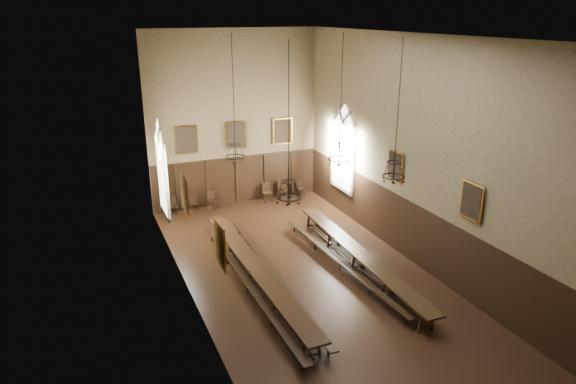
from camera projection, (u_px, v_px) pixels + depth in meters
floor at (308, 277)px, 19.94m from camera, size 9.00×18.00×0.02m
ceiling at (312, 35)px, 16.93m from camera, size 9.00×18.00×0.02m
wall_back at (235, 120)px, 26.26m from camera, size 9.00×0.02×9.00m
wall_front at (496, 280)px, 10.62m from camera, size 9.00×0.02×9.00m
wall_left at (186, 181)px, 16.77m from camera, size 0.02×18.00×9.00m
wall_right at (414, 153)px, 20.10m from camera, size 0.02×18.00×9.00m
wainscot_panelling at (309, 248)px, 19.52m from camera, size 9.00×18.00×2.50m
table_left at (256, 276)px, 19.18m from camera, size 0.88×10.52×0.82m
table_right at (358, 260)px, 20.39m from camera, size 1.02×10.03×0.78m
bench_left_outer at (247, 284)px, 18.78m from camera, size 0.40×10.51×0.47m
bench_left_inner at (274, 276)px, 19.39m from camera, size 0.61×10.35×0.47m
bench_right_inner at (340, 264)px, 20.36m from camera, size 0.66×9.07×0.41m
bench_right_outer at (363, 256)px, 20.96m from camera, size 0.83×9.82×0.44m
chair_0 at (174, 210)px, 25.93m from camera, size 0.40×0.40×0.89m
chair_1 at (195, 207)px, 26.35m from camera, size 0.40×0.40×0.88m
chair_2 at (213, 204)px, 26.69m from camera, size 0.50×0.50×0.95m
chair_5 at (267, 196)px, 27.77m from camera, size 0.44×0.44×1.00m
chair_6 at (283, 193)px, 28.21m from camera, size 0.45×0.45×0.99m
chair_7 at (301, 191)px, 28.60m from camera, size 0.43×0.43×0.86m
chandelier_back_left at (235, 148)px, 20.14m from camera, size 0.80×0.80×4.83m
chandelier_back_right at (339, 152)px, 21.20m from camera, size 0.94×0.94×5.22m
chandelier_front_left at (289, 187)px, 16.05m from camera, size 0.81×0.81×4.93m
chandelier_front_right at (394, 167)px, 17.38m from camera, size 0.78×0.78×4.72m
portrait_back_0 at (186, 140)px, 25.45m from camera, size 1.10×0.12×1.40m
portrait_back_1 at (236, 135)px, 26.41m from camera, size 1.10×0.12×1.40m
portrait_back_2 at (283, 131)px, 27.37m from camera, size 1.10×0.12×1.40m
portrait_left_0 at (185, 194)px, 17.96m from camera, size 0.12×1.00×1.30m
portrait_left_1 at (220, 245)px, 14.05m from camera, size 0.12×1.00×1.30m
portrait_right_0 at (395, 166)px, 21.18m from camera, size 0.12×1.00×1.30m
portrait_right_1 at (472, 201)px, 17.28m from camera, size 0.12×1.00×1.30m
window_right at (343, 148)px, 25.21m from camera, size 0.20×2.20×4.60m
window_left at (161, 168)px, 21.94m from camera, size 0.20×2.20×4.60m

